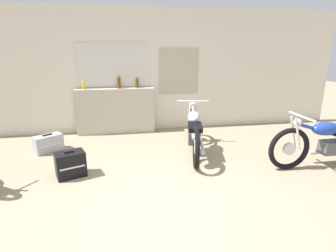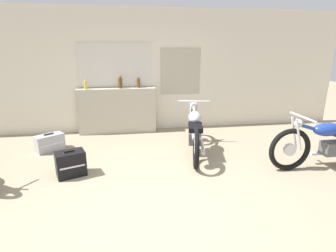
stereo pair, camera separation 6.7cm
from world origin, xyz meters
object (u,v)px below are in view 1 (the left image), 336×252
hard_case_black (71,164)px  motorcycle_blue (330,142)px  bottle_center (137,82)px  bottle_leftmost (84,85)px  bottle_left_center (119,82)px  motorcycle_silver (194,130)px  hard_case_silver (48,143)px

hard_case_black → motorcycle_blue: bearing=-4.7°
bottle_center → hard_case_black: bearing=-118.7°
motorcycle_blue → bottle_leftmost: bearing=149.8°
bottle_left_center → bottle_leftmost: bearing=-177.8°
bottle_leftmost → hard_case_black: 2.29m
motorcycle_blue → motorcycle_silver: bearing=154.4°
bottle_center → hard_case_black: 2.63m
bottle_leftmost → motorcycle_blue: bottle_leftmost is taller
motorcycle_blue → bottle_center: bearing=140.4°
bottle_leftmost → bottle_left_center: bottle_left_center is taller
bottle_leftmost → hard_case_black: bearing=-90.1°
bottle_leftmost → hard_case_black: size_ratio=0.45×
bottle_left_center → bottle_center: size_ratio=1.13×
bottle_leftmost → hard_case_silver: bottle_leftmost is taller
bottle_center → bottle_leftmost: bearing=-177.0°
motorcycle_blue → hard_case_black: (-4.18, 0.34, -0.24)m
bottle_leftmost → motorcycle_blue: size_ratio=0.10×
hard_case_black → motorcycle_silver: bearing=16.6°
motorcycle_silver → bottle_left_center: bearing=132.8°
motorcycle_silver → hard_case_black: size_ratio=4.06×
motorcycle_blue → hard_case_silver: (-4.80, 1.49, -0.27)m
bottle_left_center → bottle_center: bearing=4.5°
motorcycle_silver → hard_case_silver: (-2.75, 0.51, -0.27)m
motorcycle_blue → hard_case_black: size_ratio=4.30×
hard_case_silver → bottle_leftmost: bearing=56.6°
hard_case_silver → hard_case_black: hard_case_black is taller
bottle_left_center → hard_case_black: bearing=-110.0°
motorcycle_silver → hard_case_black: motorcycle_silver is taller
bottle_leftmost → bottle_center: (1.17, 0.06, 0.02)m
bottle_center → motorcycle_blue: 3.97m
bottle_center → hard_case_silver: (-1.79, -1.00, -1.01)m
motorcycle_silver → hard_case_silver: bearing=169.4°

